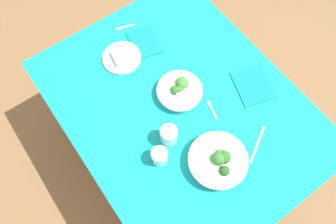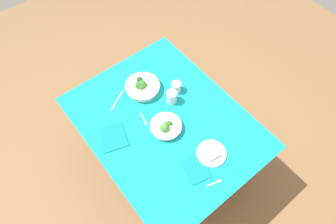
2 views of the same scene
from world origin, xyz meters
name	(u,v)px [view 1 (image 1 of 2)]	position (x,y,z in m)	size (l,w,h in m)	color
ground_plane	(177,150)	(0.00, 0.00, 0.00)	(6.00, 6.00, 0.00)	brown
dining_table	(180,114)	(0.00, 0.00, 0.63)	(1.34, 1.05, 0.74)	teal
broccoli_bowl_far	(218,161)	(-0.33, 0.04, 0.78)	(0.26, 0.26, 0.10)	white
broccoli_bowl_near	(180,91)	(0.05, -0.03, 0.77)	(0.22, 0.22, 0.09)	white
bread_side_plate	(122,57)	(0.39, 0.09, 0.75)	(0.20, 0.20, 0.03)	#99C6D1
water_glass_center	(169,135)	(-0.11, 0.15, 0.80)	(0.08, 0.08, 0.10)	silver
water_glass_side	(160,156)	(-0.16, 0.24, 0.79)	(0.07, 0.07, 0.09)	silver
fork_by_far_bowl	(212,109)	(-0.11, -0.11, 0.75)	(0.10, 0.04, 0.00)	#B7B7BC
fork_by_near_bowl	(125,27)	(0.55, -0.03, 0.75)	(0.04, 0.10, 0.00)	#B7B7BC
table_knife_left	(257,144)	(-0.37, -0.16, 0.75)	(0.19, 0.01, 0.00)	#B7B7BC
napkin_folded_upper	(144,42)	(0.40, -0.06, 0.75)	(0.19, 0.14, 0.01)	#0F777D
napkin_folded_lower	(253,85)	(-0.13, -0.36, 0.75)	(0.20, 0.18, 0.01)	#0F777D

